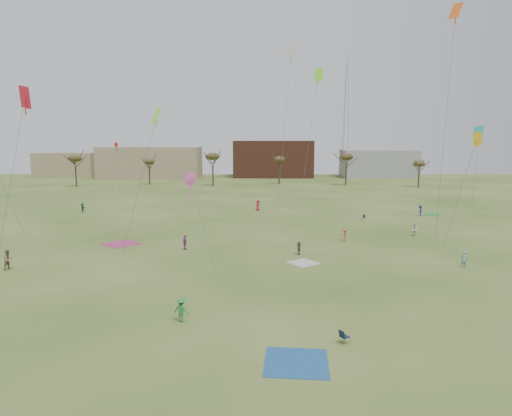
{
  "coord_description": "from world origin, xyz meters",
  "views": [
    {
      "loc": [
        0.28,
        -33.25,
        12.32
      ],
      "look_at": [
        0.0,
        12.0,
        5.5
      ],
      "focal_mm": 31.84,
      "sensor_mm": 36.0,
      "label": 1
    }
  ],
  "objects_px": {
    "camp_chair_center": "(344,339)",
    "radio_tower": "(346,119)",
    "flyer_near_center": "(181,310)",
    "camp_chair_right": "(363,219)"
  },
  "relations": [
    {
      "from": "camp_chair_center",
      "to": "radio_tower",
      "type": "height_order",
      "value": "radio_tower"
    },
    {
      "from": "radio_tower",
      "to": "camp_chair_center",
      "type": "bearing_deg",
      "value": -100.51
    },
    {
      "from": "camp_chair_right",
      "to": "radio_tower",
      "type": "relative_size",
      "value": 0.02
    },
    {
      "from": "camp_chair_right",
      "to": "radio_tower",
      "type": "bearing_deg",
      "value": 144.32
    },
    {
      "from": "radio_tower",
      "to": "camp_chair_right",
      "type": "bearing_deg",
      "value": -98.67
    },
    {
      "from": "camp_chair_center",
      "to": "flyer_near_center",
      "type": "bearing_deg",
      "value": 42.24
    },
    {
      "from": "camp_chair_center",
      "to": "radio_tower",
      "type": "distance_m",
      "value": 135.6
    },
    {
      "from": "flyer_near_center",
      "to": "camp_chair_center",
      "type": "height_order",
      "value": "flyer_near_center"
    },
    {
      "from": "flyer_near_center",
      "to": "radio_tower",
      "type": "height_order",
      "value": "radio_tower"
    },
    {
      "from": "flyer_near_center",
      "to": "camp_chair_center",
      "type": "distance_m",
      "value": 11.03
    }
  ]
}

